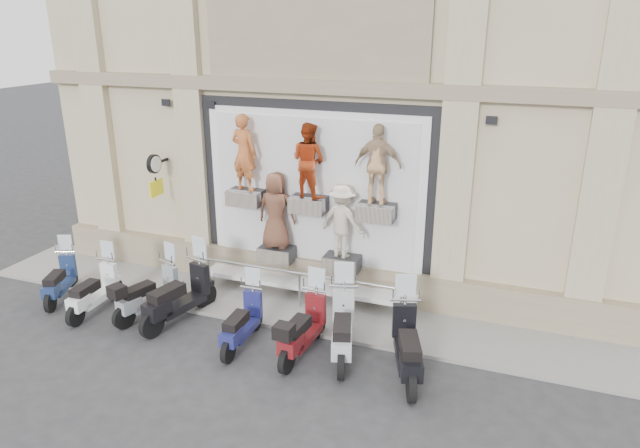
{
  "coord_description": "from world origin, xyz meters",
  "views": [
    {
      "loc": [
        4.41,
        -8.63,
        6.13
      ],
      "look_at": [
        0.52,
        1.9,
        2.15
      ],
      "focal_mm": 32.0,
      "sensor_mm": 36.0,
      "label": 1
    }
  ],
  "objects_px": {
    "scooter_c": "(149,284)",
    "scooter_g": "(343,317)",
    "scooter_b": "(93,282)",
    "scooter_e": "(242,313)",
    "scooter_d": "(178,285)",
    "scooter_h": "(408,334)",
    "guard_rail": "(300,291)",
    "clock_sign_bracket": "(155,170)",
    "scooter_a": "(59,272)",
    "scooter_f": "(303,318)"
  },
  "relations": [
    {
      "from": "scooter_c",
      "to": "scooter_g",
      "type": "bearing_deg",
      "value": 17.03
    },
    {
      "from": "scooter_b",
      "to": "scooter_e",
      "type": "height_order",
      "value": "scooter_b"
    },
    {
      "from": "scooter_d",
      "to": "scooter_h",
      "type": "bearing_deg",
      "value": 10.3
    },
    {
      "from": "guard_rail",
      "to": "scooter_h",
      "type": "distance_m",
      "value": 3.26
    },
    {
      "from": "guard_rail",
      "to": "clock_sign_bracket",
      "type": "relative_size",
      "value": 4.96
    },
    {
      "from": "scooter_c",
      "to": "scooter_d",
      "type": "distance_m",
      "value": 0.75
    },
    {
      "from": "scooter_g",
      "to": "scooter_h",
      "type": "bearing_deg",
      "value": -25.53
    },
    {
      "from": "clock_sign_bracket",
      "to": "scooter_a",
      "type": "distance_m",
      "value": 3.22
    },
    {
      "from": "scooter_e",
      "to": "scooter_g",
      "type": "bearing_deg",
      "value": 6.9
    },
    {
      "from": "clock_sign_bracket",
      "to": "scooter_e",
      "type": "distance_m",
      "value": 4.57
    },
    {
      "from": "scooter_b",
      "to": "scooter_e",
      "type": "relative_size",
      "value": 1.02
    },
    {
      "from": "scooter_c",
      "to": "scooter_f",
      "type": "relative_size",
      "value": 0.98
    },
    {
      "from": "scooter_a",
      "to": "scooter_g",
      "type": "height_order",
      "value": "scooter_g"
    },
    {
      "from": "scooter_d",
      "to": "scooter_h",
      "type": "xyz_separation_m",
      "value": [
        5.0,
        -0.26,
        -0.01
      ]
    },
    {
      "from": "clock_sign_bracket",
      "to": "scooter_b",
      "type": "distance_m",
      "value": 2.98
    },
    {
      "from": "scooter_a",
      "to": "scooter_b",
      "type": "xyz_separation_m",
      "value": [
        1.19,
        -0.23,
        0.04
      ]
    },
    {
      "from": "guard_rail",
      "to": "scooter_b",
      "type": "height_order",
      "value": "scooter_b"
    },
    {
      "from": "scooter_c",
      "to": "scooter_h",
      "type": "relative_size",
      "value": 0.9
    },
    {
      "from": "scooter_f",
      "to": "scooter_g",
      "type": "bearing_deg",
      "value": 19.35
    },
    {
      "from": "clock_sign_bracket",
      "to": "scooter_e",
      "type": "bearing_deg",
      "value": -33.44
    },
    {
      "from": "guard_rail",
      "to": "scooter_d",
      "type": "bearing_deg",
      "value": -147.8
    },
    {
      "from": "scooter_b",
      "to": "scooter_h",
      "type": "distance_m",
      "value": 7.02
    },
    {
      "from": "scooter_f",
      "to": "scooter_h",
      "type": "relative_size",
      "value": 0.92
    },
    {
      "from": "clock_sign_bracket",
      "to": "scooter_a",
      "type": "xyz_separation_m",
      "value": [
        -1.53,
        -1.9,
        -2.11
      ]
    },
    {
      "from": "scooter_d",
      "to": "scooter_e",
      "type": "xyz_separation_m",
      "value": [
        1.71,
        -0.37,
        -0.15
      ]
    },
    {
      "from": "scooter_e",
      "to": "scooter_g",
      "type": "height_order",
      "value": "scooter_g"
    },
    {
      "from": "scooter_a",
      "to": "scooter_h",
      "type": "relative_size",
      "value": 0.81
    },
    {
      "from": "guard_rail",
      "to": "scooter_d",
      "type": "relative_size",
      "value": 2.37
    },
    {
      "from": "guard_rail",
      "to": "scooter_g",
      "type": "xyz_separation_m",
      "value": [
        1.48,
        -1.45,
        0.38
      ]
    },
    {
      "from": "guard_rail",
      "to": "scooter_g",
      "type": "distance_m",
      "value": 2.1
    },
    {
      "from": "scooter_a",
      "to": "scooter_f",
      "type": "bearing_deg",
      "value": -23.37
    },
    {
      "from": "scooter_e",
      "to": "scooter_h",
      "type": "distance_m",
      "value": 3.3
    },
    {
      "from": "scooter_c",
      "to": "scooter_d",
      "type": "xyz_separation_m",
      "value": [
        0.75,
        -0.01,
        0.1
      ]
    },
    {
      "from": "scooter_b",
      "to": "scooter_d",
      "type": "bearing_deg",
      "value": 5.13
    },
    {
      "from": "scooter_f",
      "to": "scooter_e",
      "type": "bearing_deg",
      "value": -170.68
    },
    {
      "from": "guard_rail",
      "to": "scooter_e",
      "type": "distance_m",
      "value": 1.86
    },
    {
      "from": "scooter_a",
      "to": "scooter_g",
      "type": "bearing_deg",
      "value": -21.47
    },
    {
      "from": "scooter_a",
      "to": "scooter_c",
      "type": "bearing_deg",
      "value": -20.39
    },
    {
      "from": "scooter_c",
      "to": "scooter_g",
      "type": "height_order",
      "value": "scooter_g"
    },
    {
      "from": "scooter_e",
      "to": "scooter_g",
      "type": "relative_size",
      "value": 0.86
    },
    {
      "from": "scooter_c",
      "to": "scooter_d",
      "type": "height_order",
      "value": "scooter_d"
    },
    {
      "from": "scooter_a",
      "to": "scooter_e",
      "type": "relative_size",
      "value": 0.97
    },
    {
      "from": "clock_sign_bracket",
      "to": "scooter_c",
      "type": "relative_size",
      "value": 0.54
    },
    {
      "from": "guard_rail",
      "to": "clock_sign_bracket",
      "type": "xyz_separation_m",
      "value": [
        -3.9,
        0.47,
        2.34
      ]
    },
    {
      "from": "scooter_a",
      "to": "scooter_d",
      "type": "xyz_separation_m",
      "value": [
        3.21,
        0.03,
        0.17
      ]
    },
    {
      "from": "scooter_b",
      "to": "scooter_g",
      "type": "height_order",
      "value": "scooter_g"
    },
    {
      "from": "scooter_a",
      "to": "scooter_h",
      "type": "distance_m",
      "value": 8.22
    },
    {
      "from": "scooter_d",
      "to": "guard_rail",
      "type": "bearing_deg",
      "value": 45.42
    },
    {
      "from": "scooter_a",
      "to": "scooter_b",
      "type": "relative_size",
      "value": 0.94
    },
    {
      "from": "scooter_e",
      "to": "scooter_h",
      "type": "height_order",
      "value": "scooter_h"
    }
  ]
}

